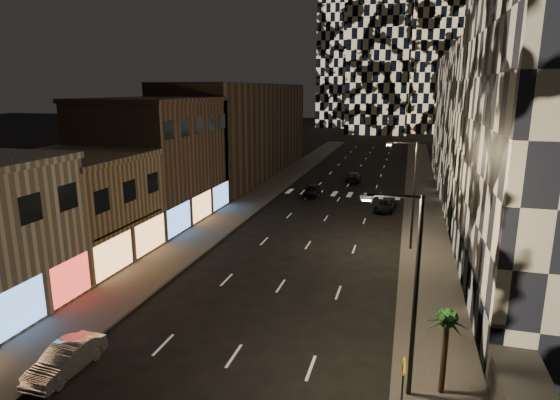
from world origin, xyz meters
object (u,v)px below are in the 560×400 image
Objects in this scene: car_dark_midlane at (312,190)px; car_dark_oncoming at (354,177)px; car_dark_rightlane at (385,206)px; palm_tree at (447,326)px; ped_sign at (403,375)px; streetlight_near at (410,283)px; car_silver_parked at (65,359)px; streetlight_far at (411,188)px.

car_dark_midlane reaches higher than car_dark_oncoming.
palm_tree is at bearing -76.18° from car_dark_rightlane.
ped_sign is at bearing -79.39° from car_dark_rightlane.
streetlight_near is 39.85m from car_dark_midlane.
car_silver_parked reaches higher than car_dark_oncoming.
ped_sign reaches higher than car_dark_midlane.
palm_tree reaches higher than car_dark_oncoming.
ped_sign is at bearing -131.96° from palm_tree.
car_dark_midlane is at bearing 86.25° from car_silver_parked.
car_dark_oncoming is 1.25× the size of palm_tree.
streetlight_far reaches higher than car_dark_midlane.
streetlight_far is 21.85m from car_dark_midlane.
car_silver_parked is 1.11× the size of palm_tree.
ped_sign is 0.66× the size of palm_tree.
car_silver_parked is 15.59m from ped_sign.
streetlight_far is 2.09× the size of car_silver_parked.
car_dark_rightlane is at bearing 101.31° from streetlight_far.
streetlight_far is at bearing -72.25° from car_dark_rightlane.
streetlight_near is 33.15m from car_dark_rightlane.
car_dark_midlane is 11.67m from car_dark_oncoming.
car_dark_midlane is (3.70, 40.26, 0.05)m from car_silver_parked.
ped_sign is (-0.06, -1.33, -3.47)m from streetlight_near.
car_dark_midlane is at bearing 107.43° from streetlight_near.
streetlight_far reaches higher than ped_sign.
ped_sign reaches higher than car_silver_parked.
palm_tree is (4.17, -32.17, 2.75)m from car_dark_rightlane.
car_silver_parked is at bearing -170.92° from streetlight_near.
streetlight_near is 2.63m from palm_tree.
streetlight_near is 1.85× the size of car_dark_oncoming.
car_dark_rightlane is (13.01, 35.20, -0.10)m from car_silver_parked.
ped_sign is (2.49, -34.04, 1.27)m from car_dark_rightlane.
streetlight_far reaches higher than palm_tree.
streetlight_far is 2.07× the size of car_dark_rightlane.
car_dark_oncoming is at bearing 105.29° from streetlight_far.
streetlight_far is 21.61m from ped_sign.
palm_tree is (1.63, 0.54, -1.99)m from streetlight_near.
ped_sign is (11.80, -39.10, 1.12)m from car_dark_midlane.
car_dark_oncoming is 50.68m from ped_sign.
car_dark_rightlane is (-2.54, 32.71, -4.75)m from streetlight_near.
palm_tree reaches higher than car_dark_rightlane.
streetlight_far reaches higher than car_dark_rightlane.
car_silver_parked is at bearing -124.67° from streetlight_far.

